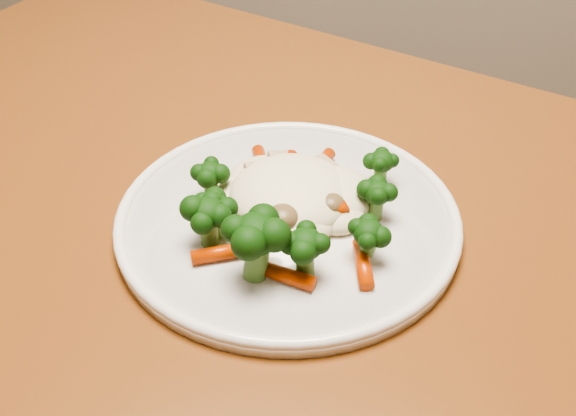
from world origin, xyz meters
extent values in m
cube|color=brown|center=(0.31, 0.32, 0.73)|extent=(1.38, 1.14, 0.04)
cube|color=brown|center=(-0.08, 0.82, 0.35)|extent=(0.08, 0.08, 0.71)
cylinder|color=white|center=(0.30, 0.37, 0.76)|extent=(0.29, 0.29, 0.01)
ellipsoid|color=#F7ECC5|center=(0.30, 0.39, 0.79)|extent=(0.12, 0.11, 0.05)
ellipsoid|color=black|center=(0.25, 0.33, 0.78)|extent=(0.05, 0.05, 0.04)
ellipsoid|color=black|center=(0.29, 0.30, 0.79)|extent=(0.06, 0.06, 0.05)
ellipsoid|color=black|center=(0.33, 0.31, 0.78)|extent=(0.04, 0.04, 0.04)
ellipsoid|color=black|center=(0.37, 0.33, 0.78)|extent=(0.04, 0.04, 0.03)
ellipsoid|color=black|center=(0.37, 0.39, 0.78)|extent=(0.04, 0.04, 0.03)
ellipsoid|color=black|center=(0.37, 0.43, 0.78)|extent=(0.04, 0.04, 0.03)
ellipsoid|color=black|center=(0.23, 0.38, 0.78)|extent=(0.04, 0.04, 0.03)
ellipsoid|color=black|center=(0.25, 0.34, 0.78)|extent=(0.04, 0.04, 0.04)
cylinder|color=#D53F05|center=(0.26, 0.43, 0.77)|extent=(0.03, 0.05, 0.01)
cylinder|color=#D53F05|center=(0.31, 0.45, 0.77)|extent=(0.02, 0.04, 0.01)
cylinder|color=#D53F05|center=(0.34, 0.41, 0.77)|extent=(0.05, 0.01, 0.01)
cylinder|color=#D53F05|center=(0.23, 0.35, 0.77)|extent=(0.02, 0.04, 0.01)
cylinder|color=#D53F05|center=(0.26, 0.31, 0.77)|extent=(0.05, 0.03, 0.01)
cylinder|color=#D53F05|center=(0.32, 0.30, 0.77)|extent=(0.04, 0.02, 0.01)
cylinder|color=#D53F05|center=(0.37, 0.32, 0.77)|extent=(0.02, 0.05, 0.01)
cylinder|color=#D53F05|center=(0.33, 0.39, 0.78)|extent=(0.03, 0.05, 0.01)
cylinder|color=#D53F05|center=(0.29, 0.42, 0.78)|extent=(0.01, 0.05, 0.01)
ellipsoid|color=brown|center=(0.31, 0.39, 0.78)|extent=(0.03, 0.03, 0.02)
ellipsoid|color=brown|center=(0.34, 0.37, 0.78)|extent=(0.02, 0.02, 0.02)
ellipsoid|color=brown|center=(0.28, 0.37, 0.78)|extent=(0.02, 0.02, 0.01)
ellipsoid|color=brown|center=(0.30, 0.35, 0.78)|extent=(0.03, 0.03, 0.02)
ellipsoid|color=brown|center=(0.30, 0.38, 0.78)|extent=(0.02, 0.02, 0.02)
cube|color=tan|center=(0.28, 0.43, 0.78)|extent=(0.03, 0.02, 0.01)
cube|color=tan|center=(0.32, 0.43, 0.78)|extent=(0.02, 0.02, 0.01)
cube|color=tan|center=(0.26, 0.41, 0.78)|extent=(0.02, 0.02, 0.01)
camera|label=1|loc=(0.40, -0.09, 1.15)|focal=45.00mm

